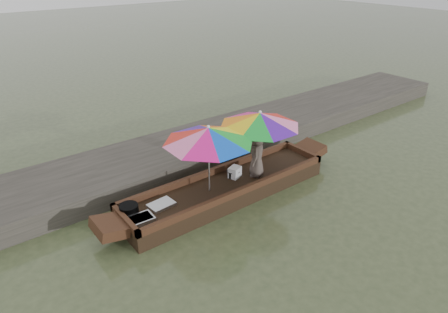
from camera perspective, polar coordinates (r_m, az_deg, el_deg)
water at (r=9.32m, az=0.38°, el=-5.72°), size 80.00×80.00×0.00m
dock at (r=10.80m, az=-6.79°, el=0.42°), size 22.00×2.20×0.50m
boat_hull at (r=9.23m, az=0.38°, el=-4.81°), size 5.08×1.20×0.35m
cooking_pot at (r=8.29m, az=-13.42°, el=-7.38°), size 0.38×0.38×0.20m
tray_crayfish at (r=8.05m, az=-11.90°, el=-8.82°), size 0.54×0.39×0.09m
tray_scallop at (r=8.44m, az=-8.94°, el=-6.81°), size 0.56×0.41×0.06m
charcoal_grill at (r=9.39m, az=1.34°, el=-2.47°), size 0.30×0.30×0.14m
supply_bag at (r=9.33m, az=1.55°, el=-2.24°), size 0.34×0.30×0.26m
vendor at (r=9.25m, az=4.74°, el=0.32°), size 0.64×0.62×1.10m
umbrella_bow at (r=8.51m, az=-2.17°, el=-0.37°), size 2.54×2.54×1.55m
umbrella_stern at (r=9.32m, az=5.00°, el=2.05°), size 2.43×2.43×1.55m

